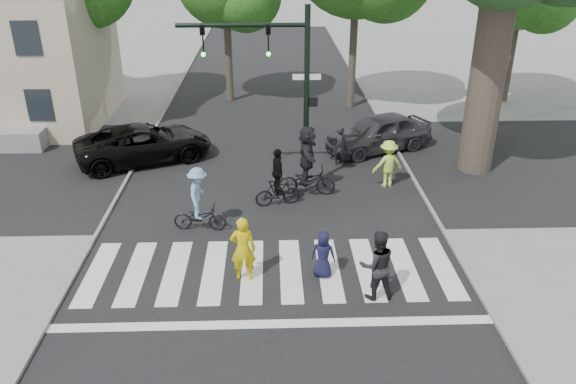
% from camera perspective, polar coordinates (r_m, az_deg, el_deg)
% --- Properties ---
extents(ground, '(120.00, 120.00, 0.00)m').
position_cam_1_polar(ground, '(13.94, -1.68, -10.20)').
color(ground, gray).
rests_on(ground, ground).
extents(road_stem, '(10.00, 70.00, 0.01)m').
position_cam_1_polar(road_stem, '(18.24, -1.78, -1.00)').
color(road_stem, black).
rests_on(road_stem, ground).
extents(road_cross, '(70.00, 10.00, 0.01)m').
position_cam_1_polar(road_cross, '(20.97, -1.82, 2.65)').
color(road_cross, black).
rests_on(road_cross, ground).
extents(curb_left, '(0.10, 70.00, 0.10)m').
position_cam_1_polar(curb_left, '(18.91, -17.27, -1.06)').
color(curb_left, gray).
rests_on(curb_left, ground).
extents(curb_right, '(0.10, 70.00, 0.10)m').
position_cam_1_polar(curb_right, '(18.90, 13.72, -0.63)').
color(curb_right, gray).
rests_on(curb_right, ground).
extents(crosswalk, '(10.00, 3.85, 0.01)m').
position_cam_1_polar(crosswalk, '(14.48, -1.69, -8.65)').
color(crosswalk, silver).
rests_on(crosswalk, ground).
extents(traffic_signal, '(4.45, 0.29, 6.00)m').
position_cam_1_polar(traffic_signal, '(18.04, -0.82, 11.90)').
color(traffic_signal, black).
rests_on(traffic_signal, ground).
extents(house, '(8.40, 8.10, 8.82)m').
position_cam_1_polar(house, '(28.15, -26.88, 13.98)').
color(house, '#B29F8E').
rests_on(house, ground).
extents(pedestrian_woman, '(0.66, 0.45, 1.75)m').
position_cam_1_polar(pedestrian_woman, '(14.02, -4.59, -5.78)').
color(pedestrian_woman, '#D4B40A').
rests_on(pedestrian_woman, ground).
extents(pedestrian_child, '(0.70, 0.55, 1.27)m').
position_cam_1_polar(pedestrian_child, '(14.23, 3.59, -6.35)').
color(pedestrian_child, black).
rests_on(pedestrian_child, ground).
extents(pedestrian_adult, '(0.94, 0.77, 1.78)m').
position_cam_1_polar(pedestrian_adult, '(13.48, 9.03, -7.36)').
color(pedestrian_adult, black).
rests_on(pedestrian_adult, ground).
extents(cyclist_left, '(1.60, 1.06, 1.97)m').
position_cam_1_polar(cyclist_left, '(16.41, -9.04, -1.19)').
color(cyclist_left, black).
rests_on(cyclist_left, ground).
extents(cyclist_mid, '(1.52, 0.95, 1.92)m').
position_cam_1_polar(cyclist_mid, '(17.70, -1.05, 0.95)').
color(cyclist_mid, black).
rests_on(cyclist_mid, ground).
extents(cyclist_right, '(1.93, 1.79, 2.39)m').
position_cam_1_polar(cyclist_right, '(18.34, 1.94, 2.80)').
color(cyclist_right, black).
rests_on(cyclist_right, ground).
extents(car_suv, '(5.54, 4.13, 1.40)m').
position_cam_1_polar(car_suv, '(21.92, -14.42, 4.82)').
color(car_suv, black).
rests_on(car_suv, ground).
extents(car_grey, '(4.65, 3.37, 1.47)m').
position_cam_1_polar(car_grey, '(22.54, 9.20, 5.97)').
color(car_grey, '#38363B').
rests_on(car_grey, ground).
extents(bystander_hivis, '(1.18, 0.85, 1.65)m').
position_cam_1_polar(bystander_hivis, '(19.33, 10.11, 2.84)').
color(bystander_hivis, '#C0E642').
rests_on(bystander_hivis, ground).
extents(bystander_dark, '(0.66, 0.55, 1.53)m').
position_cam_1_polar(bystander_dark, '(20.86, 5.30, 4.68)').
color(bystander_dark, black).
rests_on(bystander_dark, ground).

